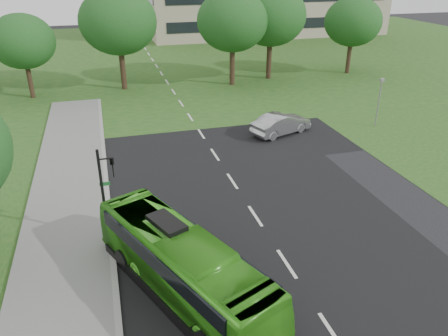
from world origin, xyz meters
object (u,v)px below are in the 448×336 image
(tree_park_b, at_px, (118,22))
(sedan, at_px, (281,124))
(tree_park_a, at_px, (22,42))
(tree_park_e, at_px, (353,22))
(tree_park_d, at_px, (271,16))
(camera_pole, at_px, (380,96))
(bus, at_px, (182,265))
(tree_park_c, at_px, (232,21))
(traffic_light, at_px, (106,189))

(tree_park_b, distance_m, sedan, 19.84)
(tree_park_a, bearing_deg, tree_park_e, 1.31)
(tree_park_d, bearing_deg, tree_park_e, -0.67)
(camera_pole, bearing_deg, tree_park_e, 46.86)
(tree_park_a, height_order, tree_park_e, tree_park_e)
(tree_park_e, height_order, bus, tree_park_e)
(tree_park_c, height_order, tree_park_e, tree_park_c)
(tree_park_a, distance_m, tree_park_c, 19.47)
(bus, distance_m, sedan, 18.18)
(tree_park_c, distance_m, tree_park_d, 4.80)
(tree_park_e, xyz_separation_m, bus, (-25.11, -30.99, -4.30))
(camera_pole, bearing_deg, tree_park_d, 78.79)
(tree_park_d, xyz_separation_m, bus, (-15.50, -31.10, -5.20))
(bus, bearing_deg, tree_park_b, 66.46)
(tree_park_c, bearing_deg, tree_park_d, 17.28)
(tree_park_e, bearing_deg, tree_park_c, -174.71)
(bus, bearing_deg, sedan, 32.11)
(bus, bearing_deg, tree_park_c, 46.33)
(tree_park_e, height_order, traffic_light, tree_park_e)
(bus, height_order, sedan, bus)
(tree_park_c, xyz_separation_m, tree_park_d, (4.58, 1.42, 0.21))
(tree_park_e, relative_size, bus, 0.87)
(tree_park_c, height_order, traffic_light, tree_park_c)
(bus, bearing_deg, camera_pole, 15.43)
(tree_park_e, distance_m, camera_pole, 18.21)
(tree_park_e, height_order, sedan, tree_park_e)
(tree_park_a, xyz_separation_m, tree_park_b, (8.54, 0.78, 1.33))
(tree_park_b, relative_size, bus, 1.01)
(tree_park_a, xyz_separation_m, tree_park_d, (24.01, 0.88, 1.38))
(tree_park_d, relative_size, sedan, 2.03)
(bus, xyz_separation_m, camera_pole, (18.01, 14.53, 1.09))
(tree_park_b, height_order, tree_park_c, tree_park_b)
(tree_park_b, height_order, bus, tree_park_b)
(traffic_light, bearing_deg, tree_park_d, 75.45)
(tree_park_b, xyz_separation_m, tree_park_c, (10.88, -1.33, -0.16))
(tree_park_d, bearing_deg, tree_park_a, -177.90)
(tree_park_a, distance_m, traffic_light, 26.60)
(camera_pole, bearing_deg, tree_park_b, 117.68)
(tree_park_c, relative_size, bus, 0.98)
(tree_park_a, distance_m, bus, 31.63)
(tree_park_d, bearing_deg, camera_pole, -81.39)
(tree_park_a, height_order, traffic_light, tree_park_a)
(sedan, bearing_deg, tree_park_b, 11.97)
(traffic_light, distance_m, camera_pole, 22.86)
(tree_park_a, relative_size, tree_park_d, 0.79)
(tree_park_e, xyz_separation_m, sedan, (-14.84, -16.00, -4.84))
(tree_park_b, distance_m, camera_pole, 24.71)
(tree_park_b, xyz_separation_m, tree_park_d, (15.46, 0.10, 0.05))
(sedan, bearing_deg, tree_park_c, -23.15)
(tree_park_d, height_order, traffic_light, tree_park_d)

